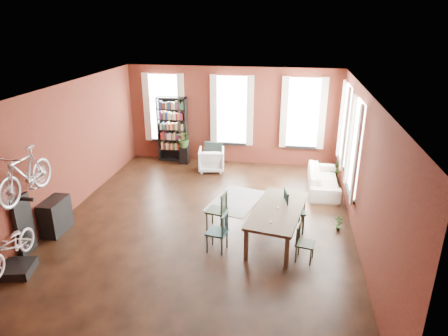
% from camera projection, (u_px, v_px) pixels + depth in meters
% --- Properties ---
extents(room, '(9.00, 9.04, 3.22)m').
position_uv_depth(room, '(218.00, 132.00, 9.38)').
color(room, black).
rests_on(room, ground).
extents(dining_table, '(1.36, 2.33, 0.75)m').
position_uv_depth(dining_table, '(277.00, 224.00, 8.86)').
color(dining_table, '#473B2A').
rests_on(dining_table, ground).
extents(dining_chair_a, '(0.47, 0.47, 0.89)m').
position_uv_depth(dining_chair_a, '(217.00, 232.00, 8.40)').
color(dining_chair_a, '#1B3C3A').
rests_on(dining_chair_a, ground).
extents(dining_chair_b, '(0.50, 0.50, 0.94)m').
position_uv_depth(dining_chair_b, '(216.00, 210.00, 9.27)').
color(dining_chair_b, black).
rests_on(dining_chair_b, ground).
extents(dining_chair_c, '(0.43, 0.43, 0.78)m').
position_uv_depth(dining_chair_c, '(305.00, 243.00, 8.07)').
color(dining_chair_c, black).
rests_on(dining_chair_c, ground).
extents(dining_chair_d, '(0.56, 0.56, 1.02)m').
position_uv_depth(dining_chair_d, '(294.00, 211.00, 9.17)').
color(dining_chair_d, '#183632').
rests_on(dining_chair_d, ground).
extents(bookshelf, '(1.00, 0.32, 2.20)m').
position_uv_depth(bookshelf, '(173.00, 129.00, 13.49)').
color(bookshelf, black).
rests_on(bookshelf, ground).
extents(white_armchair, '(0.90, 0.86, 0.81)m').
position_uv_depth(white_armchair, '(212.00, 159.00, 12.81)').
color(white_armchair, silver).
rests_on(white_armchair, ground).
extents(cream_sofa, '(0.61, 2.08, 0.81)m').
position_uv_depth(cream_sofa, '(324.00, 176.00, 11.40)').
color(cream_sofa, beige).
rests_on(cream_sofa, ground).
extents(striped_rug, '(1.53, 2.03, 0.01)m').
position_uv_depth(striped_rug, '(235.00, 201.00, 10.82)').
color(striped_rug, black).
rests_on(striped_rug, ground).
extents(bike_trainer, '(0.74, 0.74, 0.18)m').
position_uv_depth(bike_trainer, '(16.00, 269.00, 7.76)').
color(bike_trainer, black).
rests_on(bike_trainer, ground).
extents(bike_wall_rack, '(0.16, 0.60, 1.30)m').
position_uv_depth(bike_wall_rack, '(24.00, 225.00, 8.26)').
color(bike_wall_rack, black).
rests_on(bike_wall_rack, ground).
extents(console_table, '(0.40, 0.80, 0.80)m').
position_uv_depth(console_table, '(56.00, 216.00, 9.16)').
color(console_table, black).
rests_on(console_table, ground).
extents(plant_stand, '(0.30, 0.30, 0.58)m').
position_uv_depth(plant_stand, '(184.00, 155.00, 13.48)').
color(plant_stand, black).
rests_on(plant_stand, ground).
extents(plant_by_sofa, '(0.50, 0.73, 0.30)m').
position_uv_depth(plant_by_sofa, '(335.00, 174.00, 12.23)').
color(plant_by_sofa, '#315D25').
rests_on(plant_by_sofa, ground).
extents(plant_small, '(0.31, 0.42, 0.13)m').
position_uv_depth(plant_small, '(338.00, 228.00, 9.30)').
color(plant_small, '#315A24').
rests_on(plant_small, ground).
extents(bicycle_floor, '(0.55, 0.79, 1.46)m').
position_uv_depth(bicycle_floor, '(8.00, 231.00, 7.51)').
color(bicycle_floor, silver).
rests_on(bicycle_floor, bike_trainer).
extents(bicycle_hung, '(0.47, 1.00, 1.66)m').
position_uv_depth(bicycle_hung, '(22.00, 158.00, 7.69)').
color(bicycle_hung, '#A5A8AD').
rests_on(bicycle_hung, bike_wall_rack).
extents(plant_on_stand, '(0.73, 0.77, 0.47)m').
position_uv_depth(plant_on_stand, '(184.00, 140.00, 13.29)').
color(plant_on_stand, '#325723').
rests_on(plant_on_stand, plant_stand).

